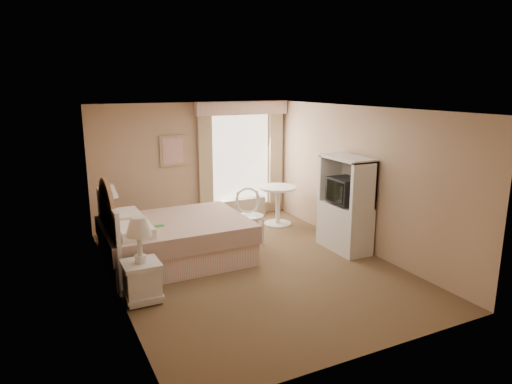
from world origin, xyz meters
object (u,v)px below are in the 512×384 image
armoire (345,212)px  bed (169,239)px  nightstand_far (111,223)px  cafe_chair (249,212)px  nightstand_near (141,271)px  round_table (278,199)px

armoire → bed: bearing=164.4°
bed → nightstand_far: bed is taller
cafe_chair → nightstand_far: bearing=166.1°
bed → cafe_chair: size_ratio=2.28×
nightstand_near → nightstand_far: size_ratio=1.04×
nightstand_near → armoire: armoire is taller
round_table → nightstand_near: bearing=-146.2°
armoire → cafe_chair: bearing=141.0°
round_table → cafe_chair: 1.23m
bed → round_table: bearing=20.9°
bed → nightstand_near: bed is taller
round_table → cafe_chair: (-1.00, -0.72, 0.04)m
nightstand_far → armoire: bearing=-29.1°
cafe_chair → armoire: 1.73m
bed → round_table: bed is taller
nightstand_far → nightstand_near: bearing=-90.0°
bed → round_table: size_ratio=2.84×
nightstand_near → armoire: (3.65, 0.41, 0.25)m
nightstand_near → round_table: size_ratio=1.44×
nightstand_near → cafe_chair: size_ratio=1.15×
cafe_chair → armoire: armoire is taller
cafe_chair → bed: bearing=-161.9°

